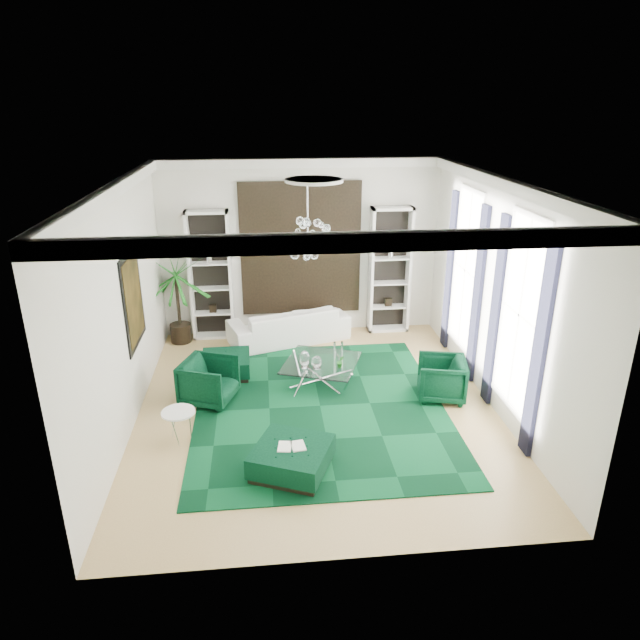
{
  "coord_description": "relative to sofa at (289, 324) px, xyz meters",
  "views": [
    {
      "loc": [
        -0.82,
        -8.55,
        4.95
      ],
      "look_at": [
        0.11,
        0.5,
        1.39
      ],
      "focal_mm": 32.0,
      "sensor_mm": 36.0,
      "label": 1
    }
  ],
  "objects": [
    {
      "name": "wall_back",
      "position": [
        0.32,
        0.59,
        1.53
      ],
      "size": [
        6.0,
        0.02,
        3.8
      ],
      "primitive_type": "cube",
      "color": "silver",
      "rests_on": "ground"
    },
    {
      "name": "wall_left",
      "position": [
        -2.69,
        -2.92,
        1.53
      ],
      "size": [
        0.02,
        7.0,
        3.8
      ],
      "primitive_type": "cube",
      "color": "silver",
      "rests_on": "ground"
    },
    {
      "name": "chandelier",
      "position": [
        0.22,
        -2.57,
        2.48
      ],
      "size": [
        0.94,
        0.94,
        0.72
      ],
      "primitive_type": null,
      "rotation": [
        0.0,
        0.0,
        0.2
      ],
      "color": "white",
      "rests_on": "ceiling"
    },
    {
      "name": "palm",
      "position": [
        -2.33,
        0.17,
        0.84
      ],
      "size": [
        1.73,
        1.73,
        2.43
      ],
      "primitive_type": null,
      "rotation": [
        0.0,
        0.0,
        0.15
      ],
      "color": "#1A6C1C",
      "rests_on": "floor"
    },
    {
      "name": "sofa",
      "position": [
        0.0,
        0.0,
        0.0
      ],
      "size": [
        2.73,
        1.73,
        0.74
      ],
      "primitive_type": "imported",
      "rotation": [
        0.0,
        0.0,
        3.45
      ],
      "color": "white",
      "rests_on": "floor"
    },
    {
      "name": "wall_right",
      "position": [
        3.33,
        -2.92,
        1.53
      ],
      "size": [
        0.02,
        7.0,
        3.8
      ],
      "primitive_type": "cube",
      "color": "silver",
      "rests_on": "ground"
    },
    {
      "name": "crown_molding",
      "position": [
        0.32,
        -2.92,
        3.33
      ],
      "size": [
        6.0,
        7.0,
        0.18
      ],
      "primitive_type": null,
      "color": "white",
      "rests_on": "ceiling"
    },
    {
      "name": "armchair_left",
      "position": [
        -1.51,
        -2.55,
        0.02
      ],
      "size": [
        1.09,
        1.08,
        0.78
      ],
      "primitive_type": "imported",
      "rotation": [
        0.0,
        0.0,
        1.23
      ],
      "color": "black",
      "rests_on": "floor"
    },
    {
      "name": "window_near",
      "position": [
        3.31,
        -3.82,
        1.53
      ],
      "size": [
        0.03,
        1.1,
        2.9
      ],
      "primitive_type": "cube",
      "color": "white",
      "rests_on": "wall_right"
    },
    {
      "name": "curtain_far_a",
      "position": [
        3.27,
        -2.2,
        1.28
      ],
      "size": [
        0.07,
        0.3,
        3.25
      ],
      "primitive_type": "cube",
      "color": "black",
      "rests_on": "floor"
    },
    {
      "name": "side_table",
      "position": [
        -1.87,
        -3.74,
        -0.13
      ],
      "size": [
        0.59,
        0.59,
        0.49
      ],
      "primitive_type": "cylinder",
      "rotation": [
        0.0,
        0.0,
        0.18
      ],
      "color": "white",
      "rests_on": "floor"
    },
    {
      "name": "ottoman_front",
      "position": [
        -0.2,
        -4.7,
        -0.17
      ],
      "size": [
        1.32,
        1.32,
        0.4
      ],
      "primitive_type": "cube",
      "rotation": [
        0.0,
        0.0,
        -0.4
      ],
      "color": "black",
      "rests_on": "floor"
    },
    {
      "name": "ceiling_medallion",
      "position": [
        0.32,
        -2.62,
        3.4
      ],
      "size": [
        0.9,
        0.9,
        0.05
      ],
      "primitive_type": "cylinder",
      "color": "white",
      "rests_on": "ceiling"
    },
    {
      "name": "wall_front",
      "position": [
        0.32,
        -6.43,
        1.53
      ],
      "size": [
        6.0,
        0.02,
        3.8
      ],
      "primitive_type": "cube",
      "color": "silver",
      "rests_on": "ground"
    },
    {
      "name": "table_plant",
      "position": [
        0.81,
        -2.36,
        0.19
      ],
      "size": [
        0.15,
        0.12,
        0.24
      ],
      "primitive_type": "imported",
      "rotation": [
        0.0,
        0.0,
        0.14
      ],
      "color": "#1A6C1C",
      "rests_on": "coffee_table"
    },
    {
      "name": "book",
      "position": [
        -0.2,
        -4.7,
        0.05
      ],
      "size": [
        0.39,
        0.26,
        0.03
      ],
      "primitive_type": "cube",
      "color": "white",
      "rests_on": "ottoman_front"
    },
    {
      "name": "coffee_table",
      "position": [
        0.49,
        -2.09,
        -0.15
      ],
      "size": [
        1.64,
        1.64,
        0.44
      ],
      "primitive_type": null,
      "rotation": [
        0.0,
        0.0,
        -0.36
      ],
      "color": "white",
      "rests_on": "floor"
    },
    {
      "name": "floor",
      "position": [
        0.32,
        -2.92,
        -0.38
      ],
      "size": [
        6.0,
        7.0,
        0.02
      ],
      "primitive_type": "cube",
      "color": "tan",
      "rests_on": "ground"
    },
    {
      "name": "curtain_far_b",
      "position": [
        3.27,
        -0.64,
        1.28
      ],
      "size": [
        0.07,
        0.3,
        3.25
      ],
      "primitive_type": "cube",
      "color": "black",
      "rests_on": "floor"
    },
    {
      "name": "painting",
      "position": [
        -2.65,
        -2.32,
        1.48
      ],
      "size": [
        0.04,
        1.3,
        1.6
      ],
      "primitive_type": "cube",
      "color": "black",
      "rests_on": "wall_left"
    },
    {
      "name": "tapestry",
      "position": [
        0.32,
        0.54,
        1.53
      ],
      "size": [
        2.5,
        0.06,
        2.8
      ],
      "primitive_type": "cube",
      "color": "black",
      "rests_on": "wall_back"
    },
    {
      "name": "rug",
      "position": [
        0.38,
        -2.95,
        -0.36
      ],
      "size": [
        4.2,
        5.0,
        0.02
      ],
      "primitive_type": "cube",
      "color": "black",
      "rests_on": "floor"
    },
    {
      "name": "ceiling",
      "position": [
        0.32,
        -2.92,
        3.44
      ],
      "size": [
        6.0,
        7.0,
        0.02
      ],
      "primitive_type": "cube",
      "color": "white",
      "rests_on": "ground"
    },
    {
      "name": "shelving_right",
      "position": [
        2.27,
        0.39,
        1.03
      ],
      "size": [
        0.9,
        0.38,
        2.8
      ],
      "primitive_type": null,
      "color": "white",
      "rests_on": "floor"
    },
    {
      "name": "ottoman_side",
      "position": [
        -1.28,
        -1.56,
        -0.17
      ],
      "size": [
        0.91,
        0.91,
        0.4
      ],
      "primitive_type": "cube",
      "rotation": [
        0.0,
        0.0,
        0.02
      ],
      "color": "black",
      "rests_on": "floor"
    },
    {
      "name": "shelving_left",
      "position": [
        -1.63,
        0.39,
        1.03
      ],
      "size": [
        0.9,
        0.38,
        2.8
      ],
      "primitive_type": null,
      "color": "white",
      "rests_on": "floor"
    },
    {
      "name": "curtain_near_a",
      "position": [
        3.27,
        -4.6,
        1.28
      ],
      "size": [
        0.07,
        0.3,
        3.25
      ],
      "primitive_type": "cube",
      "color": "black",
      "rests_on": "floor"
    },
    {
      "name": "armchair_right",
      "position": [
        2.52,
        -2.83,
        -0.0
      ],
      "size": [
        0.97,
        0.95,
        0.74
      ],
      "primitive_type": "imported",
      "rotation": [
        0.0,
        0.0,
        -1.8
      ],
      "color": "black",
      "rests_on": "floor"
    },
    {
      "name": "curtain_near_b",
      "position": [
        3.27,
        -3.04,
        1.28
      ],
      "size": [
        0.07,
        0.3,
        3.25
      ],
      "primitive_type": "cube",
      "color": "black",
      "rests_on": "floor"
    },
    {
      "name": "window_far",
      "position": [
        3.31,
        -1.42,
        1.53
      ],
      "size": [
        0.03,
        1.1,
        2.9
      ],
      "primitive_type": "cube",
      "color": "white",
      "rests_on": "wall_right"
    }
  ]
}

